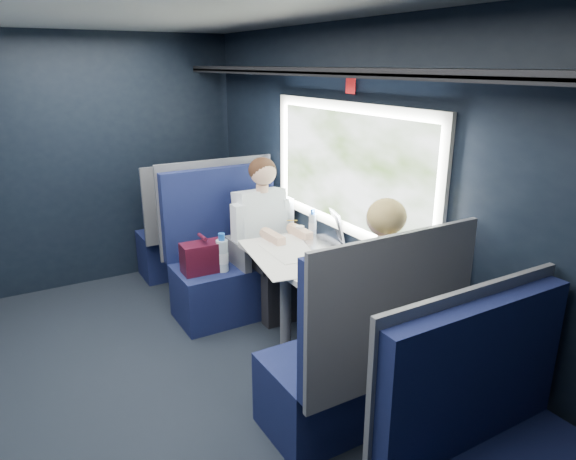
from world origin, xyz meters
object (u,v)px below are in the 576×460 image
laptop (328,233)px  seat_bay_near (230,263)px  woman (377,292)px  seat_bay_far (358,363)px  table (304,266)px  bottle_small (313,224)px  man (266,230)px  seat_row_front (193,234)px  cup (300,231)px

laptop → seat_bay_near: bearing=125.3°
seat_bay_near → woman: size_ratio=0.95×
seat_bay_far → woman: woman is taller
table → woman: woman is taller
bottle_small → seat_bay_near: bearing=134.0°
seat_bay_far → woman: 0.43m
man → laptop: 0.60m
laptop → seat_bay_far: bearing=-115.2°
woman → seat_bay_near: bearing=99.5°
woman → bottle_small: (0.23, 1.06, 0.10)m
seat_bay_far → seat_bay_near: bearing=90.4°
seat_row_front → woman: (0.25, -2.50, 0.32)m
man → cup: 0.36m
table → woman: 0.71m
seat_row_front → woman: bearing=-84.3°
seat_bay_far → bottle_small: bearing=68.7°
seat_bay_near → bottle_small: (0.49, -0.51, 0.41)m
seat_row_front → man: size_ratio=0.88×
seat_bay_far → woman: bearing=33.8°
laptop → bottle_small: (-0.01, 0.20, 0.02)m
table → man: man is taller
seat_row_front → cup: bearing=-75.3°
cup → seat_bay_far: bearing=-106.7°
seat_row_front → table: bearing=-84.2°
man → laptop: man is taller
seat_bay_near → woman: woman is taller
laptop → cup: laptop is taller
woman → cup: 1.09m
laptop → cup: 0.24m
seat_bay_near → laptop: 0.95m
table → laptop: 0.37m
seat_bay_far → laptop: seat_bay_far is taller
table → seat_bay_far: 0.93m
table → woman: size_ratio=0.76×
seat_row_front → laptop: seat_row_front is taller
seat_row_front → laptop: size_ratio=2.98×
table → cup: size_ratio=11.89×
man → laptop: (0.24, -0.54, 0.09)m
seat_bay_far → man: size_ratio=0.95×
seat_bay_near → seat_row_front: bearing=89.2°
man → cup: bearing=-69.2°
seat_row_front → bottle_small: bearing=-71.6°
table → seat_bay_far: size_ratio=0.79×
table → bottle_small: size_ratio=4.86×
table → cup: 0.43m
seat_row_front → cup: 1.52m
table → laptop: size_ratio=2.57×
seat_bay_far → table: bearing=78.2°
laptop → cup: (-0.11, 0.21, -0.03)m
table → bottle_small: (0.30, 0.36, 0.17)m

